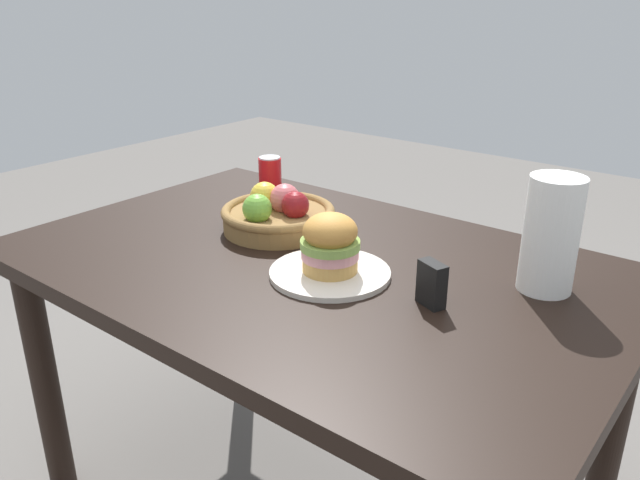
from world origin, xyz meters
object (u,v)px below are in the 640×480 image
(fruit_basket, at_px, (278,214))
(paper_towel_roll, at_px, (551,235))
(plate, at_px, (330,273))
(napkin_holder, at_px, (432,284))
(soda_can, at_px, (270,178))
(sandwich, at_px, (330,243))

(fruit_basket, distance_m, paper_towel_roll, 0.67)
(plate, distance_m, fruit_basket, 0.31)
(plate, height_order, napkin_holder, napkin_holder)
(soda_can, xyz_separation_m, fruit_basket, (0.19, -0.18, -0.02))
(plate, distance_m, sandwich, 0.07)
(paper_towel_roll, relative_size, napkin_holder, 2.67)
(soda_can, relative_size, paper_towel_roll, 0.53)
(sandwich, bearing_deg, fruit_basket, 153.52)
(soda_can, xyz_separation_m, paper_towel_roll, (0.85, -0.09, 0.06))
(soda_can, bearing_deg, napkin_holder, -23.14)
(fruit_basket, bearing_deg, soda_can, 136.62)
(sandwich, distance_m, napkin_holder, 0.24)
(soda_can, relative_size, napkin_holder, 1.40)
(napkin_holder, bearing_deg, paper_towel_roll, 76.98)
(paper_towel_roll, distance_m, napkin_holder, 0.27)
(sandwich, height_order, paper_towel_roll, paper_towel_roll)
(sandwich, relative_size, paper_towel_roll, 0.54)
(sandwich, height_order, fruit_basket, sandwich)
(sandwich, bearing_deg, paper_towel_roll, 29.97)
(sandwich, xyz_separation_m, fruit_basket, (-0.27, 0.14, -0.03))
(paper_towel_roll, bearing_deg, soda_can, 173.86)
(napkin_holder, bearing_deg, plate, -153.75)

